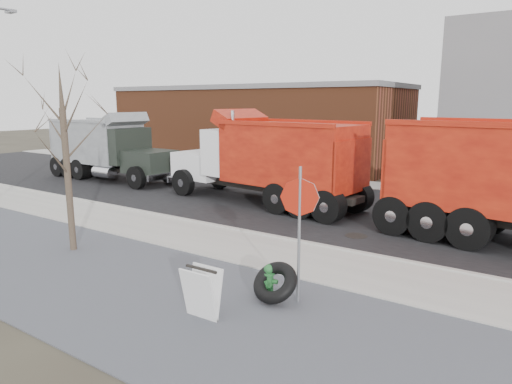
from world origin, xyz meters
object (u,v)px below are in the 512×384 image
Objects in this scene: truck_tire at (275,282)px; fire_hydrant at (269,282)px; dump_truck_grey at (108,146)px; dump_truck_red_b at (267,157)px; stop_sign at (300,212)px; sandwich_board at (202,293)px.

fire_hydrant is at bearing 152.87° from truck_tire.
dump_truck_red_b is at bearing -0.37° from dump_truck_grey.
fire_hydrant is 1.76m from stop_sign.
truck_tire is at bearing 129.92° from dump_truck_red_b.
stop_sign reaches higher than truck_tire.
truck_tire is (0.24, -0.12, 0.09)m from fire_hydrant.
stop_sign is 0.32× the size of dump_truck_red_b.
dump_truck_red_b is (-5.65, 7.67, -0.03)m from stop_sign.
sandwich_board is at bearing -31.65° from dump_truck_grey.
dump_truck_grey is (-10.39, 0.34, -0.11)m from dump_truck_red_b.
dump_truck_grey reaches higher than fire_hydrant.
sandwich_board is at bearing -117.82° from truck_tire.
stop_sign is 17.93m from dump_truck_grey.
fire_hydrant is 9.37m from dump_truck_red_b.
fire_hydrant is 1.68m from sandwich_board.
fire_hydrant is at bearing 129.09° from dump_truck_red_b.
truck_tire is 1.65m from sandwich_board.
sandwich_board is at bearing -115.69° from fire_hydrant.
truck_tire is 0.13× the size of dump_truck_grey.
dump_truck_red_b is at bearing 123.48° from truck_tire.
truck_tire is at bearing -26.31° from dump_truck_grey.
fire_hydrant is at bearing -26.32° from dump_truck_grey.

